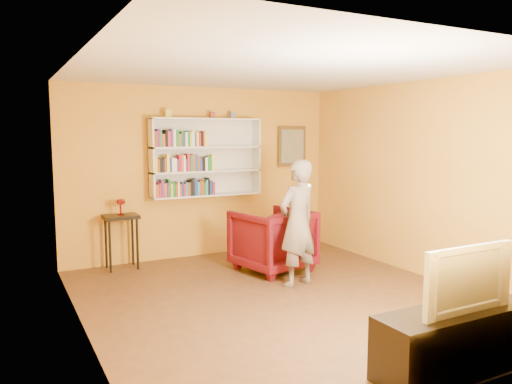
% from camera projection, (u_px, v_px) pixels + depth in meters
% --- Properties ---
extents(room_shell, '(5.30, 5.80, 2.88)m').
position_uv_depth(room_shell, '(282.00, 215.00, 5.87)').
color(room_shell, '#4C3018').
rests_on(room_shell, ground).
extents(bookshelf, '(1.80, 0.29, 1.23)m').
position_uv_depth(bookshelf, '(205.00, 158.00, 7.92)').
color(bookshelf, silver).
rests_on(bookshelf, room_shell).
extents(books_row_lower, '(0.95, 0.19, 0.27)m').
position_uv_depth(books_row_lower, '(185.00, 188.00, 7.71)').
color(books_row_lower, '#B34C23').
rests_on(books_row_lower, bookshelf).
extents(books_row_middle, '(0.93, 0.19, 0.27)m').
position_uv_depth(books_row_middle, '(184.00, 164.00, 7.66)').
color(books_row_middle, yellow).
rests_on(books_row_middle, bookshelf).
extents(books_row_upper, '(0.83, 0.19, 0.27)m').
position_uv_depth(books_row_upper, '(179.00, 139.00, 7.58)').
color(books_row_upper, brown).
rests_on(books_row_upper, bookshelf).
extents(ornament_left, '(0.09, 0.09, 0.12)m').
position_uv_depth(ornament_left, '(168.00, 113.00, 7.51)').
color(ornament_left, gold).
rests_on(ornament_left, bookshelf).
extents(ornament_centre, '(0.07, 0.07, 0.10)m').
position_uv_depth(ornament_centre, '(212.00, 115.00, 7.84)').
color(ornament_centre, brown).
rests_on(ornament_centre, bookshelf).
extents(ornament_right, '(0.07, 0.07, 0.10)m').
position_uv_depth(ornament_right, '(232.00, 115.00, 8.00)').
color(ornament_right, slate).
rests_on(ornament_right, bookshelf).
extents(framed_painting, '(0.55, 0.05, 0.70)m').
position_uv_depth(framed_painting, '(292.00, 146.00, 8.71)').
color(framed_painting, '#523817').
rests_on(framed_painting, room_shell).
extents(console_table, '(0.49, 0.37, 0.80)m').
position_uv_depth(console_table, '(121.00, 224.00, 7.25)').
color(console_table, black).
rests_on(console_table, ground).
extents(ruby_lustre, '(0.15, 0.15, 0.23)m').
position_uv_depth(ruby_lustre, '(120.00, 203.00, 7.22)').
color(ruby_lustre, maroon).
rests_on(ruby_lustre, console_table).
extents(armchair, '(1.14, 1.16, 0.90)m').
position_uv_depth(armchair, '(273.00, 240.00, 7.19)').
color(armchair, '#44040E').
rests_on(armchair, ground).
extents(person, '(0.68, 0.52, 1.65)m').
position_uv_depth(person, '(298.00, 223.00, 6.44)').
color(person, '#685A4C').
rests_on(person, ground).
extents(game_remote, '(0.04, 0.15, 0.04)m').
position_uv_depth(game_remote, '(306.00, 185.00, 6.00)').
color(game_remote, white).
rests_on(game_remote, person).
extents(tv_cabinet, '(1.50, 0.45, 0.53)m').
position_uv_depth(tv_cabinet, '(456.00, 340.00, 4.14)').
color(tv_cabinet, black).
rests_on(tv_cabinet, ground).
extents(television, '(0.96, 0.13, 0.55)m').
position_uv_depth(television, '(459.00, 277.00, 4.08)').
color(television, black).
rests_on(television, tv_cabinet).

